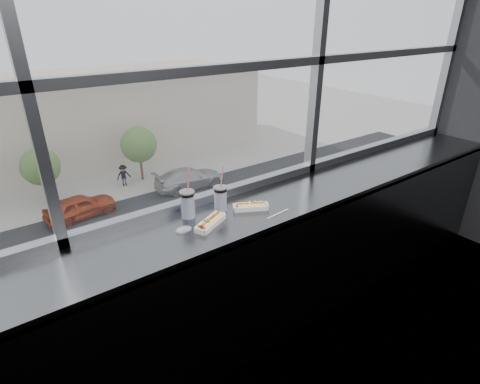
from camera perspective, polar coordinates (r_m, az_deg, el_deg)
wall_back_lower at (r=2.99m, az=-4.22°, el=-10.69°), size 6.00×0.00×6.00m
window_glass at (r=2.44m, az=-5.92°, el=25.06°), size 6.00×0.00×6.00m
window_mullions at (r=2.43m, az=-5.65°, el=25.07°), size 6.00×0.08×2.40m
counter at (r=2.52m, az=-1.27°, el=-4.10°), size 6.00×0.55×0.06m
counter_fascia at (r=2.65m, az=2.10°, el=-16.18°), size 6.00×0.04×1.04m
hotdog_tray_left at (r=2.38m, az=-4.52°, el=-4.56°), size 0.26×0.18×0.06m
hotdog_tray_right at (r=2.56m, az=1.65°, el=-2.17°), size 0.25×0.18×0.06m
soda_cup_left at (r=2.45m, az=-7.98°, el=-1.64°), size 0.10×0.10×0.35m
soda_cup_right at (r=2.51m, az=-2.99°, el=-0.86°), size 0.09×0.09×0.34m
loose_straw at (r=2.52m, az=5.79°, el=-3.32°), size 0.20×0.03×0.01m
wrapper at (r=2.34m, az=-8.56°, el=-5.66°), size 0.10×0.07×0.02m
street_asphalt at (r=25.80m, az=-27.86°, el=-9.04°), size 80.00×10.00×0.06m
far_sidewalk at (r=32.91m, az=-30.28°, el=-2.25°), size 80.00×6.00×0.04m
car_far_c at (r=31.77m, az=-7.77°, el=2.61°), size 3.21×6.98×2.28m
car_far_b at (r=29.13m, az=-23.25°, el=-1.54°), size 3.63×7.03×2.24m
car_near_e at (r=26.63m, az=3.95°, el=-2.02°), size 2.73×6.45×2.14m
car_near_d at (r=23.37m, az=-9.23°, el=-6.48°), size 3.12×6.64×2.16m
car_near_c at (r=21.86m, az=-29.45°, el=-12.72°), size 2.68×5.92×1.94m
pedestrian_d at (r=33.36m, az=-17.35°, el=2.74°), size 1.01×0.76×2.27m
tree_center at (r=31.95m, az=-28.13°, el=3.43°), size 2.86×2.86×4.47m
tree_right at (r=33.54m, az=-15.19°, el=6.98°), size 3.10×3.10×4.84m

